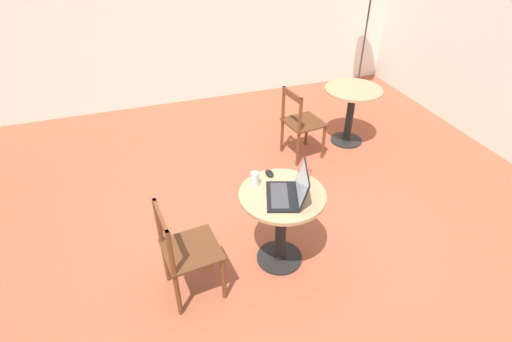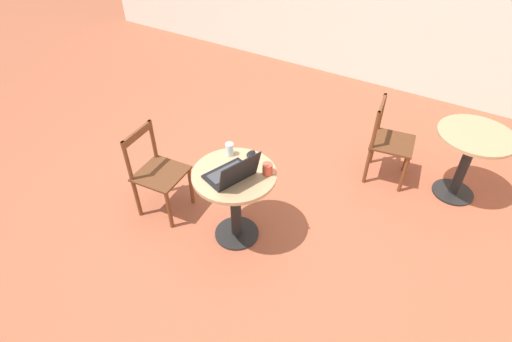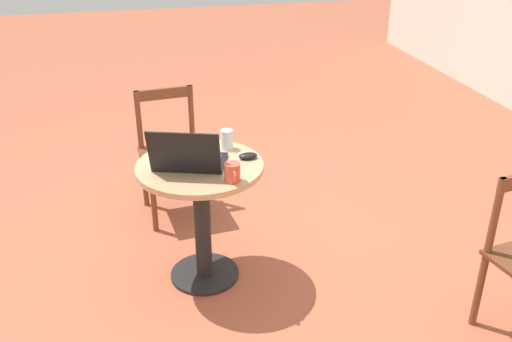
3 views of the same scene
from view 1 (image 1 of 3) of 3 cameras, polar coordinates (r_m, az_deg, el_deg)
The scene contains 10 objects.
ground_plane at distance 3.57m, azimuth 0.31°, elevation -10.88°, with size 16.00×16.00×0.00m, color #9E5138.
wall_back at distance 5.77m, azimuth -11.01°, elevation 22.25°, with size 9.40×0.06×2.70m.
cafe_table_near at distance 3.14m, azimuth 3.67°, elevation -5.98°, with size 0.66×0.66×0.70m.
cafe_table_mid at distance 4.92m, azimuth 13.48°, elevation 9.33°, with size 0.66×0.66×0.70m.
chair_near_left at distance 3.00m, azimuth -9.97°, elevation -11.28°, with size 0.44×0.44×0.83m.
chair_mid_left at distance 4.56m, azimuth 6.40°, elevation 6.77°, with size 0.46×0.46×0.83m.
laptop at distance 2.95m, azimuth 4.67°, elevation -3.02°, with size 0.39×0.43×0.24m.
mouse at distance 3.20m, azimuth 1.93°, elevation -0.32°, with size 0.06×0.10×0.03m.
mug at distance 3.16m, azimuth 6.75°, elevation -0.35°, with size 0.12×0.08×0.09m.
drinking_glass at distance 3.07m, azimuth -0.16°, elevation -1.12°, with size 0.07×0.07×0.11m.
Camera 1 is at (-0.82, -2.35, 2.56)m, focal length 28.00 mm.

